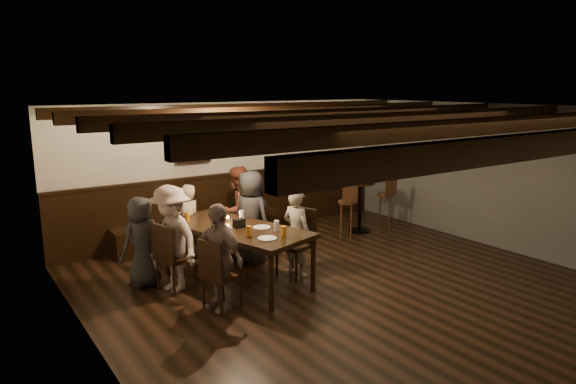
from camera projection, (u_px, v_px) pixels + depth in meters
room at (255, 189)px, 8.17m from camera, size 7.00×7.00×7.00m
dining_table at (237, 231)px, 7.00m from camera, size 1.49×2.31×0.80m
chair_left_near at (175, 269)px, 6.83m from camera, size 0.52×0.52×0.93m
chair_left_far at (221, 287)px, 6.27m from camera, size 0.50×0.50×0.88m
chair_right_near at (250, 245)px, 7.91m from camera, size 0.49×0.49×0.87m
chair_right_far at (295, 256)px, 7.34m from camera, size 0.55×0.55×0.97m
person_bench_left at (142, 242)px, 6.91m from camera, size 0.69×0.54×1.24m
person_bench_centre at (188, 226)px, 7.68m from camera, size 0.52×0.41×1.26m
person_bench_right at (237, 210)px, 8.24m from camera, size 0.82×0.71×1.43m
person_left_near at (172, 239)px, 6.72m from camera, size 0.76×1.03×1.43m
person_left_far at (218, 257)px, 6.16m from camera, size 0.52×0.83×1.32m
person_right_near at (251, 217)px, 7.85m from camera, size 0.62×0.79×1.43m
person_right_far at (297, 233)px, 7.30m from camera, size 0.41×0.52×1.26m
pint_a at (187, 217)px, 7.20m from camera, size 0.07×0.07×0.14m
pint_b at (218, 211)px, 7.56m from camera, size 0.07×0.07×0.14m
pint_c at (215, 225)px, 6.81m from camera, size 0.07×0.07×0.14m
pint_d at (242, 215)px, 7.32m from camera, size 0.07×0.07×0.14m
pint_e at (249, 231)px, 6.52m from camera, size 0.07×0.07×0.14m
pint_f at (277, 226)px, 6.77m from camera, size 0.07×0.07×0.14m
pint_g at (284, 232)px, 6.50m from camera, size 0.07×0.07×0.14m
plate_near at (267, 238)px, 6.43m from camera, size 0.24×0.24×0.01m
plate_far at (262, 227)px, 6.93m from camera, size 0.24×0.24×0.01m
condiment_caddy at (239, 223)px, 6.94m from camera, size 0.15×0.10×0.12m
candle at (228, 220)px, 7.26m from camera, size 0.05×0.05×0.05m
high_top_table at (360, 199)px, 9.51m from camera, size 0.54×0.54×0.96m
bar_stool_left at (346, 219)px, 9.12m from camera, size 0.33×0.34×0.97m
bar_stool_right at (385, 211)px, 9.71m from camera, size 0.30×0.32×0.97m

